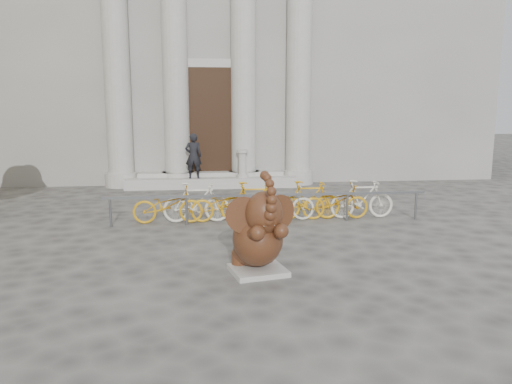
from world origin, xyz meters
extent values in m
plane|color=#474442|center=(0.00, 0.00, 0.00)|extent=(80.00, 80.00, 0.00)
cube|color=gray|center=(0.00, 15.00, 6.00)|extent=(22.00, 10.00, 12.00)
cube|color=black|center=(0.00, 9.92, 2.30)|extent=(2.40, 0.16, 4.00)
cylinder|color=#A8A59E|center=(-3.20, 9.80, 4.00)|extent=(0.90, 0.90, 8.00)
cylinder|color=#A8A59E|center=(-1.20, 9.80, 4.00)|extent=(0.90, 0.90, 8.00)
cylinder|color=#A8A59E|center=(1.20, 9.80, 4.00)|extent=(0.90, 0.90, 8.00)
cylinder|color=#A8A59E|center=(3.20, 9.80, 4.00)|extent=(0.90, 0.90, 8.00)
cube|color=#A8A59E|center=(0.00, 9.40, 0.18)|extent=(6.00, 1.20, 0.36)
cube|color=#A8A59E|center=(0.59, -0.08, 0.05)|extent=(1.06, 0.99, 0.09)
ellipsoid|color=black|center=(0.55, 0.12, 0.36)|extent=(0.90, 0.87, 0.58)
ellipsoid|color=black|center=(0.59, -0.06, 0.62)|extent=(1.08, 1.25, 0.95)
cylinder|color=black|center=(0.29, 0.18, 0.21)|extent=(0.32, 0.32, 0.24)
cylinder|color=black|center=(0.77, 0.29, 0.21)|extent=(0.32, 0.32, 0.24)
cylinder|color=black|center=(0.47, -0.46, 0.80)|extent=(0.33, 0.58, 0.36)
cylinder|color=black|center=(0.86, -0.37, 0.80)|extent=(0.33, 0.58, 0.36)
ellipsoid|color=black|center=(0.66, -0.38, 1.13)|extent=(0.73, 0.70, 0.73)
cylinder|color=black|center=(0.33, -0.34, 1.09)|extent=(0.62, 0.11, 0.62)
cylinder|color=black|center=(0.94, -0.21, 1.09)|extent=(0.56, 0.35, 0.62)
cone|color=beige|center=(0.59, -0.58, 0.98)|extent=(0.15, 0.21, 0.10)
cone|color=beige|center=(0.80, -0.53, 0.98)|extent=(0.07, 0.21, 0.10)
cube|color=slate|center=(1.27, 3.63, 0.70)|extent=(8.00, 0.06, 0.06)
cylinder|color=slate|center=(-2.53, 3.63, 0.35)|extent=(0.06, 0.06, 0.70)
cylinder|color=slate|center=(-0.73, 3.63, 0.35)|extent=(0.06, 0.06, 0.70)
cylinder|color=slate|center=(1.27, 3.63, 0.35)|extent=(0.06, 0.06, 0.70)
cylinder|color=slate|center=(3.27, 3.63, 0.35)|extent=(0.06, 0.06, 0.70)
cylinder|color=slate|center=(5.07, 3.63, 0.35)|extent=(0.06, 0.06, 0.70)
imported|color=orange|center=(-1.19, 3.88, 0.50)|extent=(1.70, 0.50, 1.00)
imported|color=silver|center=(-0.49, 3.88, 0.50)|extent=(1.66, 0.47, 1.00)
imported|color=orange|center=(0.21, 3.88, 0.50)|extent=(1.70, 0.50, 1.00)
imported|color=orange|center=(0.92, 3.88, 0.50)|extent=(1.66, 0.47, 1.00)
imported|color=silver|center=(1.62, 3.88, 0.50)|extent=(1.70, 0.50, 1.00)
imported|color=orange|center=(2.32, 3.88, 0.50)|extent=(1.66, 0.47, 1.00)
imported|color=orange|center=(3.03, 3.88, 0.50)|extent=(1.70, 0.50, 1.00)
imported|color=silver|center=(3.73, 3.88, 0.50)|extent=(1.66, 0.47, 1.00)
imported|color=black|center=(-0.62, 9.05, 1.14)|extent=(0.58, 0.38, 1.57)
cylinder|color=#A8A59E|center=(1.09, 9.10, 0.42)|extent=(0.40, 0.40, 0.12)
cylinder|color=#A8A59E|center=(1.09, 9.10, 0.80)|extent=(0.28, 0.28, 0.89)
cylinder|color=#A8A59E|center=(1.09, 9.10, 1.28)|extent=(0.40, 0.40, 0.10)
camera|label=1|loc=(-0.35, -8.31, 2.87)|focal=35.00mm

